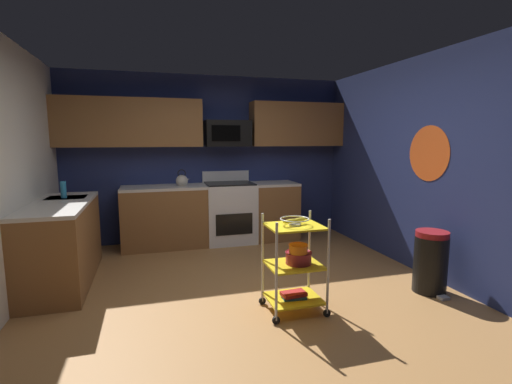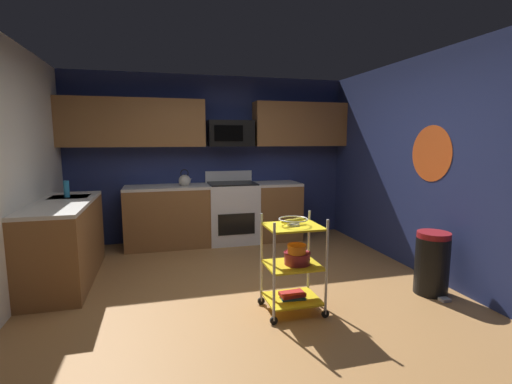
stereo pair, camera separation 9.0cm
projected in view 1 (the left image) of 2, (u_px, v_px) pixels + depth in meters
The scene contains 16 objects.
floor at pixel (248, 298), 3.84m from camera, with size 4.40×4.80×0.04m, color #A87542.
wall_back at pixel (209, 159), 5.96m from camera, with size 4.52×0.06×2.60m, color navy.
wall_right at pixel (434, 167), 4.27m from camera, with size 0.06×4.80×2.60m, color navy.
wall_flower_decal at pixel (429, 153), 4.30m from camera, with size 0.65×0.65×0.00m, color #E5591E.
counter_run at pixel (166, 223), 5.15m from camera, with size 3.55×2.26×0.92m.
oven_range at pixel (230, 212), 5.84m from camera, with size 0.76×0.65×1.10m.
upper_cabinets at pixel (206, 123), 5.68m from camera, with size 4.40×0.33×0.70m.
microwave at pixel (227, 133), 5.77m from camera, with size 0.70×0.39×0.40m.
rolling_cart at pixel (294, 265), 3.47m from camera, with size 0.56×0.44×0.91m.
fruit_bowl at pixel (295, 220), 3.41m from camera, with size 0.27×0.27×0.07m.
mixing_bowl_large at pixel (299, 257), 3.47m from camera, with size 0.25×0.25×0.11m.
mixing_bowl_small at pixel (298, 248), 3.42m from camera, with size 0.18×0.18×0.08m.
book_stack at pixel (294, 295), 3.51m from camera, with size 0.24×0.18×0.05m.
kettle at pixel (182, 181), 5.57m from camera, with size 0.21×0.18×0.26m.
dish_soap_bottle at pixel (63, 190), 4.40m from camera, with size 0.06×0.06×0.20m, color #2D8CBF.
trash_can at pixel (431, 262), 3.93m from camera, with size 0.34×0.42×0.66m.
Camera 1 is at (-0.93, -3.53, 1.62)m, focal length 26.05 mm.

